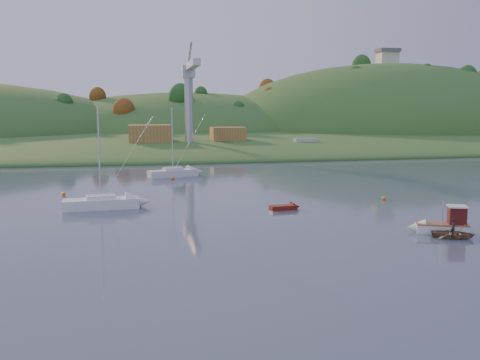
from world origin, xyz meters
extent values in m
cube|color=#274F1F|center=(0.00, 230.00, 0.00)|extent=(620.00, 220.00, 1.50)
ellipsoid|color=#274F1F|center=(0.00, 165.00, 0.00)|extent=(640.00, 150.00, 7.00)
ellipsoid|color=#274F1F|center=(10.00, 210.00, 0.00)|extent=(140.00, 120.00, 36.00)
ellipsoid|color=#274F1F|center=(95.00, 195.00, 0.00)|extent=(150.00, 130.00, 60.00)
cube|color=beige|center=(95.00, 195.00, 32.50)|extent=(8.00, 6.00, 5.00)
cube|color=#595960|center=(95.00, 195.00, 35.70)|extent=(9.00, 7.00, 1.50)
cube|color=slate|center=(5.00, 122.00, 1.20)|extent=(42.00, 16.00, 2.40)
cube|color=olive|center=(-8.00, 123.00, 4.80)|extent=(11.00, 8.00, 4.80)
cube|color=olive|center=(13.00, 124.00, 4.40)|extent=(9.00, 7.00, 4.00)
cylinder|color=#B7B7BC|center=(2.00, 120.00, 11.40)|extent=(2.20, 2.20, 18.00)
cube|color=#B7B7BC|center=(2.00, 120.00, 20.90)|extent=(3.20, 3.20, 3.20)
cube|color=#B7B7BC|center=(2.00, 111.00, 21.90)|extent=(1.80, 18.00, 1.60)
cube|color=#B7B7BC|center=(2.00, 125.00, 21.90)|extent=(1.80, 10.00, 1.60)
cube|color=silver|center=(15.48, 24.82, 0.42)|extent=(4.99, 3.27, 0.85)
cone|color=silver|center=(13.28, 25.66, 0.42)|extent=(2.14, 2.17, 1.69)
cube|color=brown|center=(15.48, 24.82, 0.87)|extent=(5.01, 3.31, 0.11)
cube|color=#4B1311|center=(16.70, 24.35, 1.69)|extent=(1.91, 1.86, 1.69)
cube|color=silver|center=(16.70, 24.35, 2.58)|extent=(2.15, 2.10, 0.14)
cylinder|color=silver|center=(15.48, 24.82, 1.97)|extent=(0.10, 0.10, 2.25)
cube|color=white|center=(-16.64, 43.78, 0.59)|extent=(8.81, 3.30, 1.19)
cube|color=white|center=(-16.64, 43.78, 1.24)|extent=(3.38, 2.20, 0.75)
cylinder|color=silver|center=(-16.64, 43.78, 6.58)|extent=(0.18, 0.18, 10.78)
cylinder|color=silver|center=(-16.64, 43.78, 1.49)|extent=(3.45, 0.41, 0.12)
cylinder|color=white|center=(-16.64, 43.78, 1.59)|extent=(3.04, 0.61, 0.36)
cube|color=silver|center=(-6.11, 71.35, 0.58)|extent=(8.83, 4.85, 1.16)
cube|color=silver|center=(-6.11, 71.35, 1.21)|extent=(3.58, 2.73, 0.74)
cylinder|color=silver|center=(-6.11, 71.35, 6.45)|extent=(0.18, 0.18, 10.57)
cylinder|color=silver|center=(-6.11, 71.35, 1.46)|extent=(3.28, 1.08, 0.12)
cylinder|color=silver|center=(-6.11, 71.35, 1.56)|extent=(2.94, 1.19, 0.36)
imported|color=#896C4B|center=(15.34, 22.77, 0.39)|extent=(4.56, 4.12, 0.78)
imported|color=black|center=(15.34, 22.77, 0.78)|extent=(0.59, 0.67, 1.55)
cube|color=#63190E|center=(4.04, 38.89, 0.26)|extent=(3.25, 1.61, 0.52)
cone|color=#63190E|center=(5.59, 39.08, 0.26)|extent=(1.23, 1.37, 1.25)
cube|color=slate|center=(32.93, 117.50, 0.89)|extent=(14.00, 5.19, 1.79)
cube|color=#B7B7BC|center=(32.93, 117.50, 2.39)|extent=(6.01, 3.08, 2.39)
sphere|color=orange|center=(18.53, 42.63, 0.25)|extent=(0.50, 0.50, 0.50)
sphere|color=orange|center=(-22.05, 54.42, 0.25)|extent=(0.50, 0.50, 0.50)
sphere|color=orange|center=(-6.42, 67.70, 0.25)|extent=(0.50, 0.50, 0.50)
camera|label=1|loc=(-13.06, -19.62, 11.75)|focal=40.00mm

